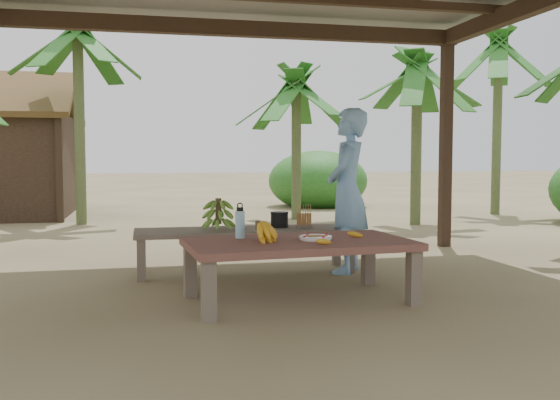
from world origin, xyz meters
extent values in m
plane|color=brown|center=(0.00, 0.00, 0.00)|extent=(80.00, 80.00, 0.00)
cube|color=black|center=(2.80, 2.30, 1.35)|extent=(0.13, 0.13, 2.70)
cube|color=black|center=(0.00, 2.30, 2.70)|extent=(5.80, 0.14, 0.18)
cube|color=brown|center=(-0.63, -0.79, 0.22)|extent=(0.11, 0.11, 0.44)
cube|color=brown|center=(1.01, -0.66, 0.22)|extent=(0.11, 0.11, 0.44)
cube|color=brown|center=(-0.70, 0.04, 0.22)|extent=(0.11, 0.11, 0.44)
cube|color=brown|center=(0.94, 0.18, 0.22)|extent=(0.11, 0.11, 0.44)
cube|color=maroon|center=(0.16, -0.31, 0.47)|extent=(1.87, 1.14, 0.06)
cube|color=brown|center=(-1.10, 0.79, 0.20)|extent=(0.08, 0.08, 0.40)
cube|color=brown|center=(0.96, 0.76, 0.20)|extent=(0.08, 0.08, 0.40)
cube|color=brown|center=(-1.09, 1.25, 0.20)|extent=(0.08, 0.08, 0.40)
cube|color=brown|center=(0.97, 1.22, 0.20)|extent=(0.08, 0.08, 0.40)
cube|color=brown|center=(-0.06, 1.00, 0.42)|extent=(2.21, 0.63, 0.05)
cylinder|color=white|center=(0.29, -0.33, 0.51)|extent=(0.25, 0.25, 0.01)
cylinder|color=white|center=(0.29, -0.33, 0.52)|extent=(0.27, 0.27, 0.02)
cube|color=brown|center=(0.29, -0.33, 0.53)|extent=(0.16, 0.13, 0.02)
ellipsoid|color=gold|center=(0.28, -0.59, 0.52)|extent=(0.16, 0.12, 0.04)
ellipsoid|color=gold|center=(0.67, -0.22, 0.52)|extent=(0.14, 0.13, 0.04)
cylinder|color=#45ACDA|center=(-0.29, -0.08, 0.61)|extent=(0.08, 0.08, 0.23)
cylinder|color=black|center=(-0.29, -0.08, 0.74)|extent=(0.06, 0.06, 0.03)
torus|color=black|center=(-0.29, -0.08, 0.77)|extent=(0.05, 0.01, 0.05)
cylinder|color=black|center=(0.30, 1.06, 0.53)|extent=(0.18, 0.18, 0.15)
imported|color=#6C9BCC|center=(0.95, 0.81, 0.83)|extent=(0.66, 0.73, 1.67)
cylinder|color=#596638|center=(3.53, 4.76, 1.36)|extent=(0.18, 0.18, 2.73)
cylinder|color=#596638|center=(1.76, 6.15, 1.28)|extent=(0.18, 0.18, 2.55)
cylinder|color=#596638|center=(-2.10, 6.07, 1.68)|extent=(0.18, 0.18, 3.36)
cylinder|color=#596638|center=(5.97, 6.24, 1.72)|extent=(0.18, 0.18, 3.45)
camera|label=1|loc=(-1.09, -5.18, 1.18)|focal=40.00mm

